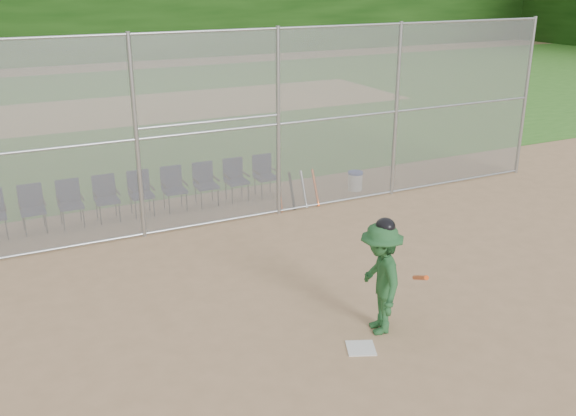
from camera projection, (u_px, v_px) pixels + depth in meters
name	position (u px, v px, depth m)	size (l,w,h in m)	color
ground	(362.00, 329.00, 9.55)	(100.00, 100.00, 0.00)	tan
grass_strip	(111.00, 111.00, 24.72)	(100.00, 100.00, 0.00)	#326E21
dirt_patch_far	(111.00, 111.00, 24.71)	(24.00, 24.00, 0.00)	tan
backstop_fence	(234.00, 126.00, 13.05)	(16.09, 0.09, 4.00)	gray
home_plate	(361.00, 348.00, 9.04)	(0.39, 0.39, 0.02)	silver
batter_at_plate	(380.00, 278.00, 9.23)	(1.06, 1.38, 1.78)	#215228
water_cooler	(355.00, 181.00, 15.60)	(0.37, 0.37, 0.47)	white
spare_bats	(298.00, 190.00, 14.39)	(0.96, 0.39, 0.83)	#D84C14
chair_1	(33.00, 210.00, 12.99)	(0.54, 0.52, 0.96)	#101A3B
chair_2	(71.00, 204.00, 13.29)	(0.54, 0.52, 0.96)	#101A3B
chair_3	(107.00, 199.00, 13.60)	(0.54, 0.52, 0.96)	#101A3B
chair_4	(142.00, 194.00, 13.91)	(0.54, 0.52, 0.96)	#101A3B
chair_5	(175.00, 189.00, 14.21)	(0.54, 0.52, 0.96)	#101A3B
chair_6	(206.00, 185.00, 14.52)	(0.54, 0.52, 0.96)	#101A3B
chair_7	(237.00, 180.00, 14.83)	(0.54, 0.52, 0.96)	#101A3B
chair_8	(266.00, 176.00, 15.14)	(0.54, 0.52, 0.96)	#101A3B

